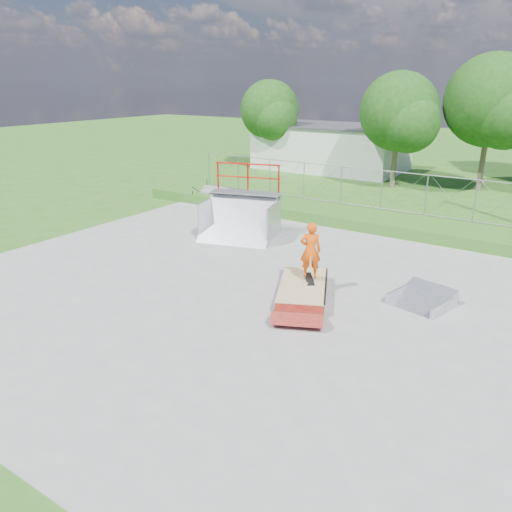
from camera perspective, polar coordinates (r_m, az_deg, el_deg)
The scene contains 14 objects.
ground at distance 14.89m, azimuth -0.42°, elevation -4.79°, with size 120.00×120.00×0.00m, color #295D1A.
concrete_pad at distance 14.88m, azimuth -0.42°, elevation -4.72°, with size 20.00×16.00×0.04m, color gray.
grass_berm at distance 22.86m, azimuth 13.05°, elevation 4.10°, with size 24.00×3.00×0.50m, color #295D1A.
grind_box at distance 14.92m, azimuth 5.38°, elevation -3.95°, with size 2.40×3.11×0.42m.
quarter_pipe at distance 20.05m, azimuth -1.96°, elevation 5.97°, with size 2.88×2.43×2.88m, color #A4A7AB, non-canonical shape.
flat_bank_ramp at distance 15.09m, azimuth 18.41°, elevation -4.59°, with size 1.45×1.55×0.45m, color #A4A7AB, non-canonical shape.
skateboard at distance 15.09m, azimuth 6.11°, elevation -2.66°, with size 0.22×0.80×0.02m, color black.
skater at distance 14.79m, azimuth 6.23°, elevation 0.39°, with size 0.62×0.41×1.70m, color #DA4909.
concrete_stairs at distance 26.26m, azimuth -5.22°, elevation 6.84°, with size 1.50×1.60×0.80m, color gray, non-canonical shape.
chain_link_fence at distance 23.51m, azimuth 14.15°, elevation 7.33°, with size 20.00×0.06×1.80m, color gray, non-canonical shape.
utility_building_flat at distance 37.01m, azimuth 8.59°, elevation 12.12°, with size 10.00×6.00×3.00m, color #BBBCB7.
tree_left_near at distance 30.60m, azimuth 16.33°, elevation 15.23°, with size 4.76×4.48×6.65m.
tree_center at distance 31.45m, azimuth 25.75°, elevation 15.34°, with size 5.44×5.12×7.60m.
tree_left_far at distance 36.69m, azimuth 1.74°, elevation 16.08°, with size 4.42×4.16×6.18m.
Camera 1 is at (7.60, -11.24, 6.13)m, focal length 35.00 mm.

